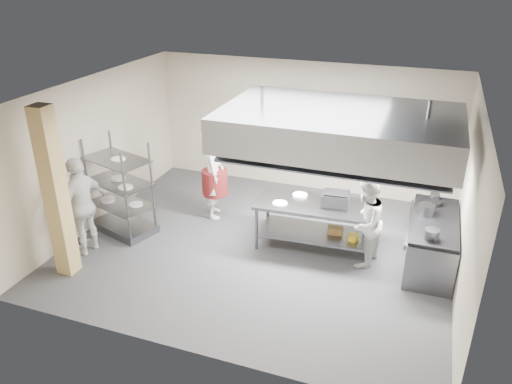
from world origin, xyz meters
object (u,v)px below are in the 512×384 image
(island, at_px, (316,226))
(pass_rack, at_px, (120,187))
(chef_head, at_px, (213,174))
(chef_plating, at_px, (82,206))
(stockpot, at_px, (426,210))
(chef_line, at_px, (365,222))
(cooking_range, at_px, (432,243))
(griddle, at_px, (336,199))

(island, xyz_separation_m, pass_rack, (-3.80, -0.67, 0.50))
(chef_head, bearing_deg, island, -129.09)
(chef_plating, bearing_deg, stockpot, 115.73)
(chef_head, height_order, stockpot, chef_head)
(island, xyz_separation_m, chef_line, (0.92, -0.27, 0.38))
(cooking_range, bearing_deg, island, -176.45)
(chef_head, xyz_separation_m, griddle, (2.68, -0.47, 0.07))
(chef_plating, relative_size, griddle, 3.83)
(island, bearing_deg, stockpot, 4.84)
(griddle, height_order, stockpot, griddle)
(cooking_range, bearing_deg, chef_head, 174.84)
(pass_rack, distance_m, cooking_range, 5.96)
(island, bearing_deg, cooking_range, 0.50)
(pass_rack, distance_m, stockpot, 5.78)
(pass_rack, distance_m, chef_head, 1.88)
(chef_head, relative_size, stockpot, 6.88)
(chef_head, distance_m, chef_line, 3.37)
(chef_line, distance_m, chef_plating, 5.09)
(island, relative_size, pass_rack, 1.19)
(pass_rack, xyz_separation_m, stockpot, (5.71, 0.94, 0.04))
(cooking_range, distance_m, chef_head, 4.48)
(cooking_range, relative_size, stockpot, 7.18)
(chef_head, bearing_deg, chef_line, -130.19)
(pass_rack, bearing_deg, island, 28.08)
(griddle, bearing_deg, island, -173.86)
(stockpot, bearing_deg, chef_line, -151.36)
(chef_plating, distance_m, stockpot, 6.19)
(griddle, bearing_deg, pass_rack, -174.42)
(cooking_range, xyz_separation_m, chef_plating, (-6.08, -1.71, 0.52))
(chef_line, xyz_separation_m, chef_plating, (-4.92, -1.31, 0.11))
(chef_plating, relative_size, stockpot, 6.73)
(island, xyz_separation_m, chef_head, (-2.35, 0.53, 0.50))
(pass_rack, relative_size, chef_line, 1.15)
(chef_line, bearing_deg, chef_plating, -64.03)
(pass_rack, relative_size, stockpot, 6.83)
(chef_head, distance_m, stockpot, 4.27)
(chef_line, bearing_deg, cooking_range, 120.27)
(chef_line, relative_size, griddle, 3.39)
(cooking_range, height_order, griddle, griddle)
(island, distance_m, chef_head, 2.46)
(chef_line, bearing_deg, griddle, -108.18)
(island, xyz_separation_m, chef_plating, (-4.00, -1.58, 0.48))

